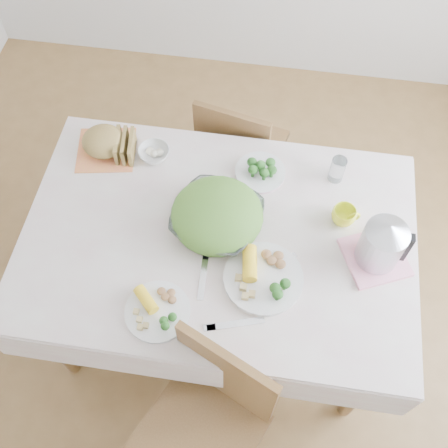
# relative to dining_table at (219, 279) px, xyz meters

# --- Properties ---
(floor) EXTENTS (3.60, 3.60, 0.00)m
(floor) POSITION_rel_dining_table_xyz_m (0.00, 0.00, -0.38)
(floor) COLOR brown
(floor) RESTS_ON ground
(dining_table) EXTENTS (1.40, 0.90, 0.75)m
(dining_table) POSITION_rel_dining_table_xyz_m (0.00, 0.00, 0.00)
(dining_table) COLOR brown
(dining_table) RESTS_ON floor
(tablecloth) EXTENTS (1.50, 1.00, 0.01)m
(tablecloth) POSITION_rel_dining_table_xyz_m (0.00, 0.00, 0.38)
(tablecloth) COLOR beige
(tablecloth) RESTS_ON dining_table
(chair_near) EXTENTS (0.54, 0.54, 0.90)m
(chair_near) POSITION_rel_dining_table_xyz_m (0.03, -0.66, 0.09)
(chair_near) COLOR brown
(chair_near) RESTS_ON floor
(chair_far) EXTENTS (0.45, 0.45, 0.83)m
(chair_far) POSITION_rel_dining_table_xyz_m (0.01, 0.73, 0.09)
(chair_far) COLOR brown
(chair_far) RESTS_ON floor
(salad_bowl) EXTENTS (0.41, 0.41, 0.08)m
(salad_bowl) POSITION_rel_dining_table_xyz_m (-0.01, 0.05, 0.43)
(salad_bowl) COLOR white
(salad_bowl) RESTS_ON tablecloth
(dinner_plate_left) EXTENTS (0.31, 0.31, 0.02)m
(dinner_plate_left) POSITION_rel_dining_table_xyz_m (-0.16, -0.34, 0.40)
(dinner_plate_left) COLOR white
(dinner_plate_left) RESTS_ON tablecloth
(dinner_plate_right) EXTENTS (0.35, 0.35, 0.02)m
(dinner_plate_right) POSITION_rel_dining_table_xyz_m (0.19, -0.16, 0.40)
(dinner_plate_right) COLOR white
(dinner_plate_right) RESTS_ON tablecloth
(broccoli_plate) EXTENTS (0.27, 0.27, 0.02)m
(broccoli_plate) POSITION_rel_dining_table_xyz_m (0.12, 0.31, 0.40)
(broccoli_plate) COLOR beige
(broccoli_plate) RESTS_ON tablecloth
(napkin) EXTENTS (0.28, 0.28, 0.00)m
(napkin) POSITION_rel_dining_table_xyz_m (-0.53, 0.34, 0.39)
(napkin) COLOR #DC7C43
(napkin) RESTS_ON tablecloth
(bread_loaf) EXTENTS (0.23, 0.23, 0.11)m
(bread_loaf) POSITION_rel_dining_table_xyz_m (-0.53, 0.34, 0.45)
(bread_loaf) COLOR olive
(bread_loaf) RESTS_ON napkin
(fruit_bowl) EXTENTS (0.16, 0.16, 0.04)m
(fruit_bowl) POSITION_rel_dining_table_xyz_m (-0.32, 0.34, 0.41)
(fruit_bowl) COLOR white
(fruit_bowl) RESTS_ON tablecloth
(yellow_mug) EXTENTS (0.12, 0.12, 0.07)m
(yellow_mug) POSITION_rel_dining_table_xyz_m (0.46, 0.14, 0.42)
(yellow_mug) COLOR yellow
(yellow_mug) RESTS_ON tablecloth
(glass_tumbler) EXTENTS (0.06, 0.06, 0.11)m
(glass_tumbler) POSITION_rel_dining_table_xyz_m (0.43, 0.34, 0.45)
(glass_tumbler) COLOR white
(glass_tumbler) RESTS_ON tablecloth
(pink_tray) EXTENTS (0.28, 0.28, 0.02)m
(pink_tray) POSITION_rel_dining_table_xyz_m (0.59, -0.01, 0.40)
(pink_tray) COLOR pink
(pink_tray) RESTS_ON tablecloth
(electric_kettle) EXTENTS (0.19, 0.19, 0.22)m
(electric_kettle) POSITION_rel_dining_table_xyz_m (0.59, -0.01, 0.51)
(electric_kettle) COLOR #B2B5BA
(electric_kettle) RESTS_ON pink_tray
(fork_left) EXTENTS (0.03, 0.20, 0.00)m
(fork_left) POSITION_rel_dining_table_xyz_m (-0.03, -0.18, 0.39)
(fork_left) COLOR silver
(fork_left) RESTS_ON tablecloth
(fork_right) EXTENTS (0.14, 0.16, 0.00)m
(fork_right) POSITION_rel_dining_table_xyz_m (0.23, -0.12, 0.39)
(fork_right) COLOR silver
(fork_right) RESTS_ON tablecloth
(knife) EXTENTS (0.20, 0.08, 0.00)m
(knife) POSITION_rel_dining_table_xyz_m (0.12, -0.34, 0.39)
(knife) COLOR silver
(knife) RESTS_ON tablecloth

